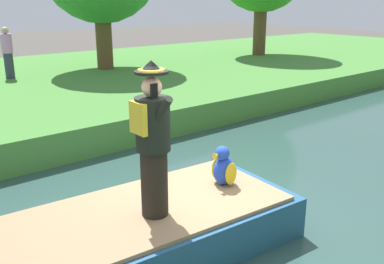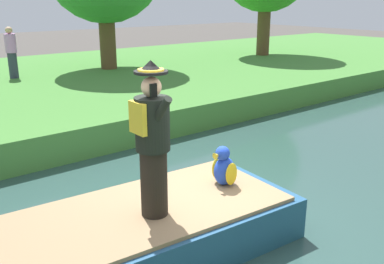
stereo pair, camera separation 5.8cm
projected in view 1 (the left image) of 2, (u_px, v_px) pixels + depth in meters
ground_plane at (199, 235)px, 6.10m from camera, size 80.00×80.00×0.00m
canal_water at (199, 232)px, 6.08m from camera, size 7.01×48.00×0.10m
boat at (135, 234)px, 5.35m from camera, size 2.12×4.33×0.61m
person_pirate at (153, 141)px, 4.93m from camera, size 0.61×0.42×1.85m
parrot_plush at (224, 168)px, 5.97m from camera, size 0.36×0.35×0.57m
person_bystander at (8, 53)px, 13.51m from camera, size 0.34×0.34×1.60m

